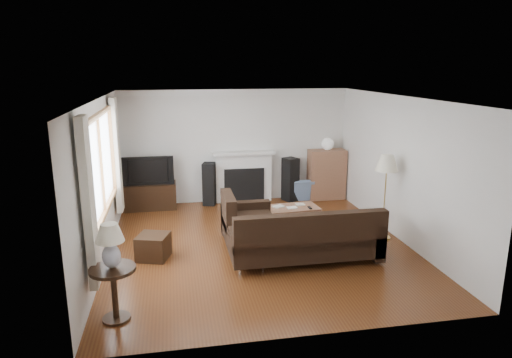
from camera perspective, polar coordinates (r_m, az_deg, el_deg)
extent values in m
cube|color=#592D13|center=(7.91, 0.40, -8.28)|extent=(5.10, 5.60, 0.04)
cube|color=white|center=(7.33, 0.43, 10.11)|extent=(5.10, 5.60, 0.04)
cube|color=white|center=(10.18, -2.51, 4.11)|extent=(5.00, 0.04, 2.50)
cube|color=white|center=(4.96, 6.45, -6.74)|extent=(5.00, 0.04, 2.50)
cube|color=white|center=(7.48, -18.75, -0.28)|extent=(0.04, 5.50, 2.50)
cube|color=white|center=(8.35, 17.52, 1.26)|extent=(0.04, 5.50, 2.50)
cube|color=brown|center=(7.21, -18.76, 1.66)|extent=(0.12, 2.74, 1.54)
cube|color=beige|center=(5.78, -20.19, -2.94)|extent=(0.10, 0.35, 2.10)
cube|color=beige|center=(8.71, -17.01, 2.82)|extent=(0.10, 0.35, 2.10)
cube|color=white|center=(10.23, -1.55, 0.31)|extent=(1.40, 0.26, 1.15)
cube|color=black|center=(10.04, -13.11, -2.08)|extent=(1.11, 0.50, 0.56)
imported|color=black|center=(9.90, -13.30, 1.15)|extent=(1.05, 0.14, 0.61)
cube|color=black|center=(10.07, -5.86, -0.61)|extent=(0.33, 0.37, 0.94)
cube|color=black|center=(10.35, 4.31, -0.05)|extent=(0.38, 0.41, 0.98)
cube|color=#905E43|center=(10.58, 8.79, 0.58)|extent=(0.83, 0.39, 1.14)
sphere|color=white|center=(10.44, 8.94, 4.35)|extent=(0.27, 0.27, 0.27)
cube|color=black|center=(7.24, 6.08, -7.01)|extent=(2.55, 1.86, 0.82)
cube|color=brown|center=(8.72, 4.37, -4.74)|extent=(1.07, 0.64, 0.40)
cube|color=black|center=(7.52, -12.71, -8.24)|extent=(0.58, 0.58, 0.39)
cube|color=gold|center=(8.28, 15.79, -2.24)|extent=(0.41, 0.41, 1.52)
cube|color=black|center=(5.88, -17.27, -13.55)|extent=(0.55, 0.55, 0.68)
cube|color=silver|center=(5.63, -17.72, -8.02)|extent=(0.33, 0.33, 0.54)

